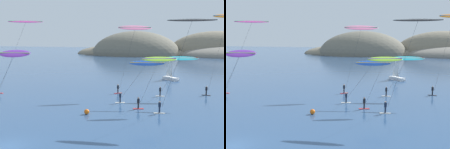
# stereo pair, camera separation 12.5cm
# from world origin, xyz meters

# --- Properties ---
(ground_plane) EXTENTS (600.00, 600.00, 0.00)m
(ground_plane) POSITION_xyz_m (0.00, 0.00, 0.00)
(ground_plane) COLOR #2D4C75
(headland_island) EXTENTS (134.82, 58.04, 30.35)m
(headland_island) POSITION_xyz_m (-11.35, 161.55, 0.00)
(headland_island) COLOR #7A705B
(headland_island) RESTS_ON ground
(sailboat_near) EXTENTS (5.15, 4.60, 5.70)m
(sailboat_near) POSITION_xyz_m (6.72, 48.89, 0.64)
(sailboat_near) COLOR white
(sailboat_near) RESTS_ON ground
(kitesurfer_black) EXTENTS (7.76, 2.49, 12.57)m
(kitesurfer_black) POSITION_xyz_m (14.09, 17.79, 11.39)
(kitesurfer_black) COLOR silver
(kitesurfer_black) RESTS_ON ground
(kitesurfer_pink) EXTENTS (6.32, 4.82, 12.47)m
(kitesurfer_pink) POSITION_xyz_m (3.00, 29.82, 11.27)
(kitesurfer_pink) COLOR red
(kitesurfer_pink) RESTS_ON ground
(kitesurfer_magenta) EXTENTS (8.15, 5.32, 13.34)m
(kitesurfer_magenta) POSITION_xyz_m (-15.83, 22.69, 12.04)
(kitesurfer_magenta) COLOR red
(kitesurfer_magenta) RESTS_ON ground
(kitesurfer_cyan) EXTENTS (7.03, 3.45, 7.02)m
(kitesurfer_cyan) POSITION_xyz_m (11.27, 29.41, 6.24)
(kitesurfer_cyan) COLOR silver
(kitesurfer_cyan) RESTS_ON ground
(kitesurfer_blue) EXTENTS (7.39, 3.29, 6.69)m
(kitesurfer_blue) POSITION_xyz_m (7.08, 22.30, 5.73)
(kitesurfer_blue) COLOR silver
(kitesurfer_blue) RESTS_ON ground
(kitesurfer_purple) EXTENTS (7.22, 2.28, 8.57)m
(kitesurfer_purple) POSITION_xyz_m (-7.29, 9.76, 7.45)
(kitesurfer_purple) COLOR yellow
(kitesurfer_purple) RESTS_ON ground
(kitesurfer_lime) EXTENTS (5.88, 3.60, 7.50)m
(kitesurfer_lime) POSITION_xyz_m (9.64, 19.64, 6.53)
(kitesurfer_lime) COLOR red
(kitesurfer_lime) RESTS_ON ground
(marker_buoy) EXTENTS (0.70, 0.70, 0.70)m
(marker_buoy) POSITION_xyz_m (1.75, 13.06, 0.35)
(marker_buoy) COLOR orange
(marker_buoy) RESTS_ON ground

